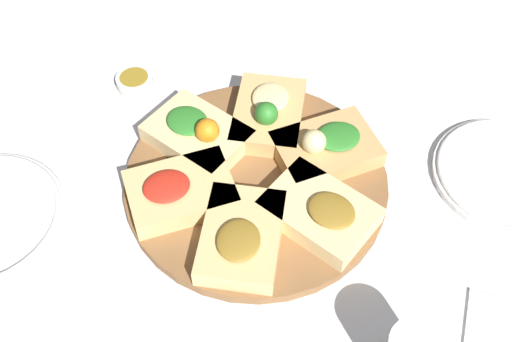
# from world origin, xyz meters

# --- Properties ---
(ground_plane) EXTENTS (3.00, 3.00, 0.00)m
(ground_plane) POSITION_xyz_m (0.00, 0.00, 0.00)
(ground_plane) COLOR white
(serving_board) EXTENTS (0.38, 0.38, 0.02)m
(serving_board) POSITION_xyz_m (0.00, 0.00, 0.01)
(serving_board) COLOR brown
(serving_board) RESTS_ON ground_plane
(focaccia_slice_0) EXTENTS (0.17, 0.16, 0.06)m
(focaccia_slice_0) POSITION_xyz_m (0.09, 0.06, 0.04)
(focaccia_slice_0) COLOR tan
(focaccia_slice_0) RESTS_ON serving_board
(focaccia_slice_1) EXTENTS (0.10, 0.15, 0.06)m
(focaccia_slice_1) POSITION_xyz_m (-0.00, 0.11, 0.04)
(focaccia_slice_1) COLOR tan
(focaccia_slice_1) RESTS_ON serving_board
(focaccia_slice_2) EXTENTS (0.17, 0.16, 0.06)m
(focaccia_slice_2) POSITION_xyz_m (-0.10, 0.05, 0.04)
(focaccia_slice_2) COLOR #E5C689
(focaccia_slice_2) RESTS_ON serving_board
(focaccia_slice_3) EXTENTS (0.17, 0.16, 0.04)m
(focaccia_slice_3) POSITION_xyz_m (-0.10, -0.05, 0.03)
(focaccia_slice_3) COLOR #DBB775
(focaccia_slice_3) RESTS_ON serving_board
(focaccia_slice_4) EXTENTS (0.10, 0.15, 0.04)m
(focaccia_slice_4) POSITION_xyz_m (0.00, -0.11, 0.03)
(focaccia_slice_4) COLOR #DBB775
(focaccia_slice_4) RESTS_ON serving_board
(focaccia_slice_5) EXTENTS (0.17, 0.16, 0.04)m
(focaccia_slice_5) POSITION_xyz_m (0.10, -0.05, 0.03)
(focaccia_slice_5) COLOR #E5C689
(focaccia_slice_5) RESTS_ON serving_board
(plate_right) EXTENTS (0.22, 0.22, 0.02)m
(plate_right) POSITION_xyz_m (0.36, 0.08, 0.01)
(plate_right) COLOR white
(plate_right) RESTS_ON ground_plane
(dipping_bowl) EXTENTS (0.06, 0.06, 0.02)m
(dipping_bowl) POSITION_xyz_m (-0.23, 0.16, 0.01)
(dipping_bowl) COLOR silver
(dipping_bowl) RESTS_ON ground_plane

